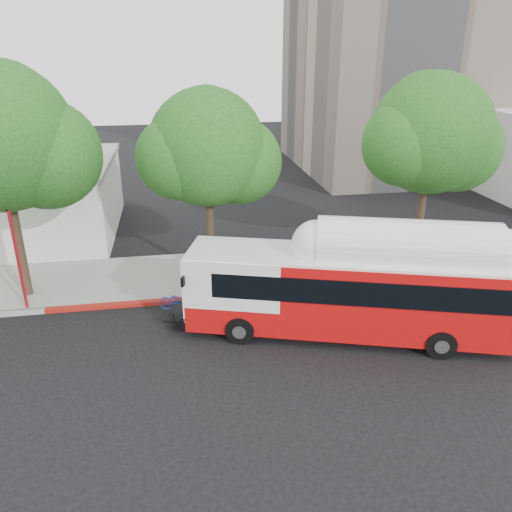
{
  "coord_description": "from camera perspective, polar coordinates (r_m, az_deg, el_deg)",
  "views": [
    {
      "loc": [
        -2.49,
        -15.25,
        9.92
      ],
      "look_at": [
        0.59,
        3.0,
        2.27
      ],
      "focal_mm": 35.0,
      "sensor_mm": 36.0,
      "label": 1
    }
  ],
  "objects": [
    {
      "name": "ground",
      "position": [
        18.36,
        -0.26,
        -10.24
      ],
      "size": [
        120.0,
        120.0,
        0.0
      ],
      "primitive_type": "plane",
      "color": "black",
      "rests_on": "ground"
    },
    {
      "name": "sidewalk",
      "position": [
        24.0,
        -2.78,
        -1.78
      ],
      "size": [
        60.0,
        5.0,
        0.15
      ],
      "primitive_type": "cube",
      "color": "gray",
      "rests_on": "ground"
    },
    {
      "name": "curb_strip",
      "position": [
        21.68,
        -1.94,
        -4.57
      ],
      "size": [
        60.0,
        0.3,
        0.15
      ],
      "primitive_type": "cube",
      "color": "gray",
      "rests_on": "ground"
    },
    {
      "name": "red_curb_segment",
      "position": [
        21.54,
        -9.9,
        -5.09
      ],
      "size": [
        10.0,
        0.32,
        0.16
      ],
      "primitive_type": "cube",
      "color": "maroon",
      "rests_on": "ground"
    },
    {
      "name": "street_tree_left",
      "position": [
        21.92,
        -26.0,
        11.56
      ],
      "size": [
        6.67,
        5.8,
        9.74
      ],
      "color": "#2D2116",
      "rests_on": "ground"
    },
    {
      "name": "street_tree_mid",
      "position": [
        21.77,
        -4.51,
        11.77
      ],
      "size": [
        5.75,
        5.0,
        8.62
      ],
      "color": "#2D2116",
      "rests_on": "ground"
    },
    {
      "name": "street_tree_right",
      "position": [
        24.52,
        20.16,
        12.54
      ],
      "size": [
        6.21,
        5.4,
        9.18
      ],
      "color": "#2D2116",
      "rests_on": "ground"
    },
    {
      "name": "transit_bus",
      "position": [
        18.57,
        10.53,
        -4.15
      ],
      "size": [
        12.54,
        5.84,
        3.69
      ],
      "rotation": [
        0.0,
        0.0,
        -0.3
      ],
      "color": "#BC0D0D",
      "rests_on": "ground"
    },
    {
      "name": "signal_pole",
      "position": [
        21.78,
        -25.6,
        -0.16
      ],
      "size": [
        0.13,
        0.44,
        4.6
      ],
      "color": "#AF121C",
      "rests_on": "ground"
    }
  ]
}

